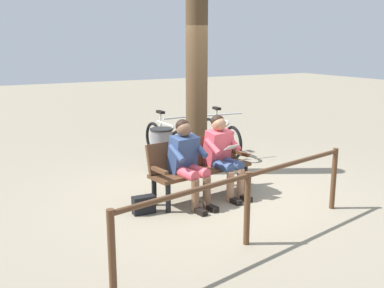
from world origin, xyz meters
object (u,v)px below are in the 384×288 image
(person_companion, at_px, (188,159))
(bicycle_orange, at_px, (165,141))
(person_reading, at_px, (222,152))
(tree_trunk, at_px, (197,83))
(bicycle_purple, at_px, (220,136))
(bench, at_px, (198,163))
(litter_bin, at_px, (162,152))
(bicycle_red, at_px, (199,138))
(handbag, at_px, (144,205))

(person_companion, xyz_separation_m, bicycle_orange, (-0.77, -2.37, -0.30))
(person_reading, height_order, tree_trunk, tree_trunk)
(bicycle_purple, bearing_deg, bench, -35.12)
(litter_bin, xyz_separation_m, bicycle_red, (-1.22, -0.85, -0.05))
(person_reading, bearing_deg, bicycle_purple, -131.11)
(bicycle_purple, distance_m, bicycle_orange, 1.20)
(bench, xyz_separation_m, tree_trunk, (-0.60, -1.13, 1.05))
(tree_trunk, relative_size, bicycle_purple, 1.85)
(litter_bin, bearing_deg, bicycle_purple, -155.16)
(bicycle_orange, bearing_deg, person_companion, -20.62)
(tree_trunk, distance_m, bicycle_orange, 1.58)
(person_reading, bearing_deg, litter_bin, -85.73)
(bench, distance_m, litter_bin, 1.29)
(litter_bin, distance_m, bicycle_orange, 1.00)
(litter_bin, bearing_deg, handbag, 57.44)
(person_companion, height_order, litter_bin, person_companion)
(person_companion, bearing_deg, handbag, -7.00)
(person_reading, relative_size, handbag, 4.00)
(litter_bin, bearing_deg, bench, 89.95)
(person_companion, bearing_deg, litter_bin, -110.49)
(handbag, xyz_separation_m, bicycle_orange, (-1.45, -2.40, 0.24))
(person_reading, relative_size, litter_bin, 1.49)
(person_reading, height_order, litter_bin, person_reading)
(bicycle_red, bearing_deg, handbag, -23.74)
(person_reading, bearing_deg, bicycle_orange, -102.98)
(handbag, xyz_separation_m, litter_bin, (-0.97, -1.52, 0.29))
(handbag, relative_size, tree_trunk, 0.10)
(bicycle_red, bearing_deg, bicycle_purple, 99.43)
(person_companion, height_order, handbag, person_companion)
(handbag, bearing_deg, person_companion, -177.62)
(person_reading, relative_size, bicycle_purple, 0.71)
(person_companion, relative_size, tree_trunk, 0.39)
(handbag, bearing_deg, bicycle_orange, -121.17)
(person_companion, relative_size, litter_bin, 1.49)
(bench, height_order, tree_trunk, tree_trunk)
(bench, relative_size, bicycle_red, 1.03)
(bench, bearing_deg, tree_trunk, -127.29)
(handbag, height_order, litter_bin, litter_bin)
(person_reading, distance_m, litter_bin, 1.46)
(tree_trunk, distance_m, litter_bin, 1.30)
(tree_trunk, height_order, litter_bin, tree_trunk)
(person_reading, distance_m, tree_trunk, 1.55)
(handbag, bearing_deg, bicycle_red, -132.72)
(person_reading, distance_m, bicycle_purple, 2.57)
(handbag, distance_m, tree_trunk, 2.53)
(handbag, distance_m, litter_bin, 1.83)
(tree_trunk, bearing_deg, bicycle_red, -121.88)
(bench, distance_m, person_companion, 0.40)
(handbag, bearing_deg, tree_trunk, -138.84)
(handbag, height_order, bicycle_red, bicycle_red)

